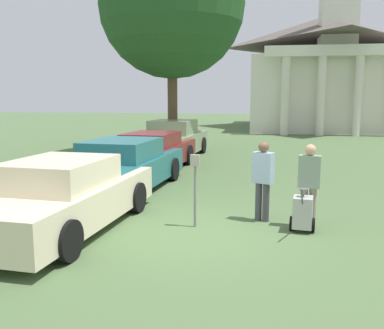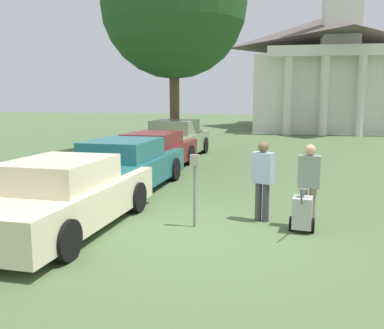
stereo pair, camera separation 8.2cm
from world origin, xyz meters
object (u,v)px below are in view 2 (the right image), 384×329
object	(u,v)px
parked_car_cream	(65,197)
person_supervisor	(309,181)
person_worker	(263,176)
church	(327,68)
parked_car_maroon	(155,152)
parked_car_sage	(176,140)
equipment_cart	(302,212)
parking_meter	(195,177)
parked_car_teal	(125,166)

from	to	relation	value
parked_car_cream	person_supervisor	bearing A→B (deg)	15.99
person_worker	church	world-z (taller)	church
parked_car_maroon	church	bearing A→B (deg)	74.08
parked_car_sage	person_supervisor	size ratio (longest dim) A/B	2.97
parked_car_cream	church	world-z (taller)	church
person_supervisor	parked_car_maroon	bearing A→B (deg)	-40.72
parked_car_sage	person_supervisor	world-z (taller)	person_supervisor
church	equipment_cart	bearing A→B (deg)	-98.10
church	parking_meter	bearing A→B (deg)	-101.99
parked_car_teal	parked_car_sage	distance (m)	6.82
parking_meter	equipment_cart	xyz separation A→B (m)	(2.09, 0.05, -0.62)
parked_car_sage	church	bearing A→B (deg)	70.73
equipment_cart	church	xyz separation A→B (m)	(4.24, 29.76, 4.56)
parked_car_teal	equipment_cart	size ratio (longest dim) A/B	5.35
parked_car_teal	parking_meter	world-z (taller)	parking_meter
parked_car_teal	parking_meter	size ratio (longest dim) A/B	3.68
person_worker	church	size ratio (longest dim) A/B	0.08
parked_car_sage	parked_car_maroon	bearing A→B (deg)	-85.46
parked_car_maroon	parked_car_sage	world-z (taller)	parked_car_sage
person_worker	person_supervisor	size ratio (longest dim) A/B	1.00
person_supervisor	equipment_cart	bearing A→B (deg)	78.39
equipment_cart	parked_car_sage	bearing A→B (deg)	123.44
parked_car_cream	parking_meter	size ratio (longest dim) A/B	3.42
church	parked_car_sage	bearing A→B (deg)	-113.81
parked_car_sage	person_worker	xyz separation A→B (m)	(3.78, -9.23, 0.21)
parked_car_cream	person_worker	size ratio (longest dim) A/B	2.99
parked_car_teal	parking_meter	xyz separation A→B (m)	(2.46, -3.07, 0.34)
parked_car_maroon	parking_meter	xyz separation A→B (m)	(2.46, -6.26, 0.35)
parked_car_sage	person_supervisor	distance (m)	10.62
parked_car_maroon	person_worker	distance (m)	6.76
parked_car_sage	parking_meter	xyz separation A→B (m)	(2.46, -9.89, 0.27)
parked_car_maroon	equipment_cart	size ratio (longest dim) A/B	5.37
parked_car_teal	church	xyz separation A→B (m)	(8.79, 26.74, 4.28)
person_worker	parked_car_teal	bearing A→B (deg)	-6.36
person_worker	church	xyz separation A→B (m)	(5.01, 29.15, 4.00)
parking_meter	parked_car_sage	bearing A→B (deg)	103.97
person_worker	person_supervisor	distance (m)	0.95
parking_meter	church	xyz separation A→B (m)	(6.33, 29.81, 3.93)
parked_car_maroon	parked_car_sage	bearing A→B (deg)	94.54
parked_car_cream	person_worker	world-z (taller)	person_worker
parking_meter	person_supervisor	world-z (taller)	person_supervisor
parked_car_teal	parked_car_sage	size ratio (longest dim) A/B	1.09
parked_car_maroon	church	world-z (taller)	church
church	person_supervisor	bearing A→B (deg)	-97.94
parking_meter	person_supervisor	distance (m)	2.25
parked_car_cream	person_worker	bearing A→B (deg)	22.81
parked_car_cream	parked_car_sage	size ratio (longest dim) A/B	1.01
person_worker	church	distance (m)	29.85
parked_car_teal	parked_car_sage	world-z (taller)	parked_car_sage
parked_car_teal	person_worker	distance (m)	4.49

